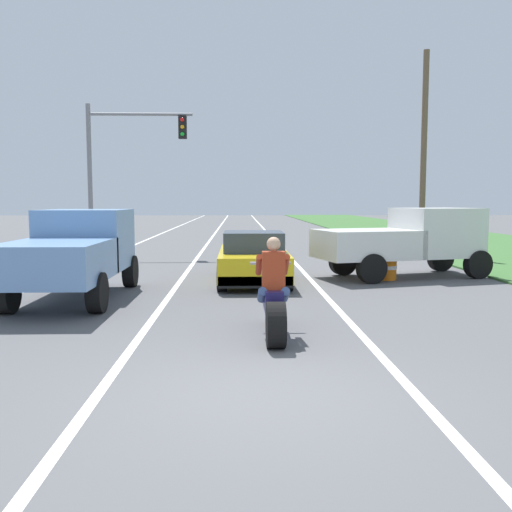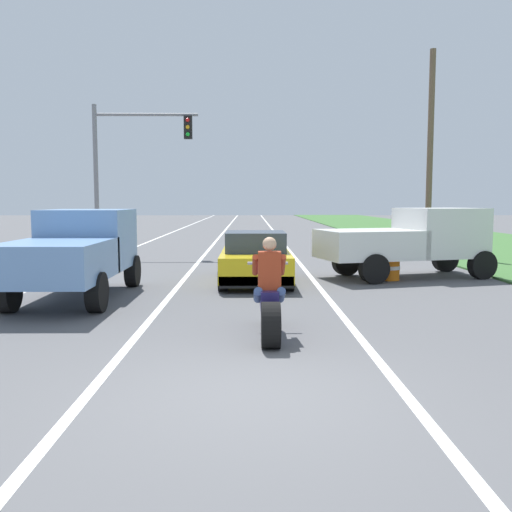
# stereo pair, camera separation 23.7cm
# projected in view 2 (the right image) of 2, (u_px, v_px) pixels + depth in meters

# --- Properties ---
(ground_plane) EXTENTS (160.00, 160.00, 0.00)m
(ground_plane) POSITION_uv_depth(u_px,v_px,m) (247.00, 395.00, 6.27)
(ground_plane) COLOR #565659
(lane_stripe_left_solid) EXTENTS (0.14, 120.00, 0.01)m
(lane_stripe_left_solid) POSITION_uv_depth(u_px,v_px,m) (134.00, 248.00, 26.11)
(lane_stripe_left_solid) COLOR white
(lane_stripe_left_solid) RESTS_ON ground
(lane_stripe_right_solid) EXTENTS (0.14, 120.00, 0.01)m
(lane_stripe_right_solid) POSITION_uv_depth(u_px,v_px,m) (287.00, 247.00, 26.19)
(lane_stripe_right_solid) COLOR white
(lane_stripe_right_solid) RESTS_ON ground
(lane_stripe_centre_dashed) EXTENTS (0.14, 120.00, 0.01)m
(lane_stripe_centre_dashed) POSITION_uv_depth(u_px,v_px,m) (211.00, 248.00, 26.15)
(lane_stripe_centre_dashed) COLOR white
(lane_stripe_centre_dashed) RESTS_ON ground
(grass_verge_right) EXTENTS (10.00, 120.00, 0.06)m
(grass_verge_right) POSITION_uv_depth(u_px,v_px,m) (500.00, 247.00, 26.30)
(grass_verge_right) COLOR #3D6B33
(grass_verge_right) RESTS_ON ground
(motorcycle_with_rider) EXTENTS (0.70, 2.21, 1.62)m
(motorcycle_with_rider) POSITION_uv_depth(u_px,v_px,m) (269.00, 301.00, 8.82)
(motorcycle_with_rider) COLOR black
(motorcycle_with_rider) RESTS_ON ground
(sports_car_yellow) EXTENTS (1.84, 4.30, 1.37)m
(sports_car_yellow) POSITION_uv_depth(u_px,v_px,m) (255.00, 259.00, 14.99)
(sports_car_yellow) COLOR yellow
(sports_car_yellow) RESTS_ON ground
(pickup_truck_left_lane_light_blue) EXTENTS (2.02, 4.80, 1.98)m
(pickup_truck_left_lane_light_blue) POSITION_uv_depth(u_px,v_px,m) (77.00, 249.00, 12.43)
(pickup_truck_left_lane_light_blue) COLOR #6B93C6
(pickup_truck_left_lane_light_blue) RESTS_ON ground
(pickup_truck_right_shoulder_white) EXTENTS (5.14, 3.14, 1.98)m
(pickup_truck_right_shoulder_white) POSITION_uv_depth(u_px,v_px,m) (411.00, 239.00, 15.87)
(pickup_truck_right_shoulder_white) COLOR silver
(pickup_truck_right_shoulder_white) RESTS_ON ground
(traffic_light_mast_near) EXTENTS (4.20, 0.34, 6.00)m
(traffic_light_mast_near) POSITION_uv_depth(u_px,v_px,m) (127.00, 156.00, 22.20)
(traffic_light_mast_near) COLOR gray
(traffic_light_mast_near) RESTS_ON ground
(utility_pole_roadside) EXTENTS (0.24, 0.24, 8.17)m
(utility_pole_roadside) POSITION_uv_depth(u_px,v_px,m) (430.00, 154.00, 22.33)
(utility_pole_roadside) COLOR brown
(utility_pole_roadside) RESTS_ON ground
(construction_barrel_nearest) EXTENTS (0.58, 0.58, 1.00)m
(construction_barrel_nearest) POSITION_uv_depth(u_px,v_px,m) (389.00, 262.00, 15.38)
(construction_barrel_nearest) COLOR orange
(construction_barrel_nearest) RESTS_ON ground
(construction_barrel_mid) EXTENTS (0.58, 0.58, 1.00)m
(construction_barrel_mid) POSITION_uv_depth(u_px,v_px,m) (368.00, 248.00, 19.94)
(construction_barrel_mid) COLOR orange
(construction_barrel_mid) RESTS_ON ground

